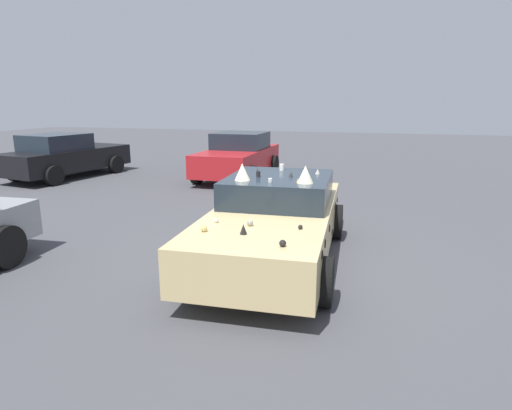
% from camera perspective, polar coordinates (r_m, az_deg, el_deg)
% --- Properties ---
extents(ground_plane, '(60.00, 60.00, 0.00)m').
position_cam_1_polar(ground_plane, '(7.02, 2.37, -7.32)').
color(ground_plane, '#47474C').
extents(art_car_decorated, '(4.63, 2.21, 1.58)m').
position_cam_1_polar(art_car_decorated, '(6.88, 2.54, -1.86)').
color(art_car_decorated, '#D8BC7F').
rests_on(art_car_decorated, ground).
extents(parked_sedan_far_left, '(4.23, 2.03, 1.50)m').
position_cam_1_polar(parked_sedan_far_left, '(14.33, -2.34, 6.50)').
color(parked_sedan_far_left, red).
rests_on(parked_sedan_far_left, ground).
extents(parked_sedan_behind_left, '(4.48, 2.44, 1.47)m').
position_cam_1_polar(parked_sedan_behind_left, '(15.83, -24.03, 5.96)').
color(parked_sedan_behind_left, black).
rests_on(parked_sedan_behind_left, ground).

